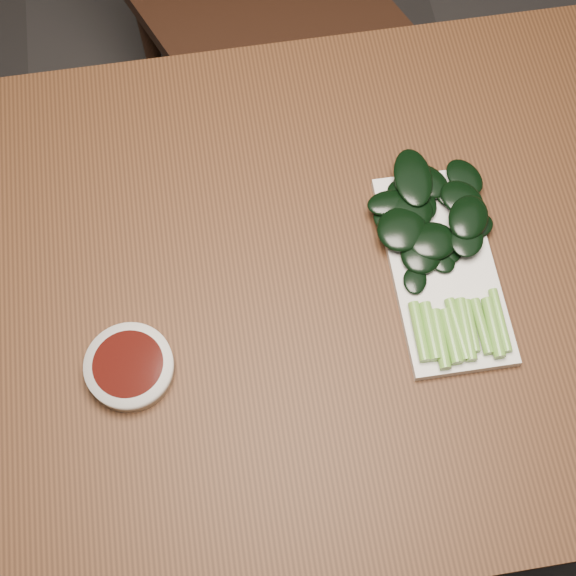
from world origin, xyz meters
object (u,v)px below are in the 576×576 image
at_px(serving_plate, 442,269).
at_px(sauce_bowl, 130,367).
at_px(table, 302,301).
at_px(gai_lan, 432,235).

bearing_deg(serving_plate, sauce_bowl, -169.96).
relative_size(sauce_bowl, serving_plate, 0.38).
relative_size(table, sauce_bowl, 12.69).
distance_m(table, sauce_bowl, 0.27).
height_order(table, serving_plate, serving_plate).
bearing_deg(table, serving_plate, -4.70).
bearing_deg(sauce_bowl, gai_lan, 15.74).
xyz_separation_m(sauce_bowl, gai_lan, (0.41, 0.12, 0.01)).
relative_size(table, gai_lan, 4.42).
bearing_deg(table, sauce_bowl, -159.16).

